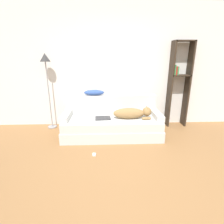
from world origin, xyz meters
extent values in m
plane|color=olive|center=(0.00, 0.00, 0.00)|extent=(20.00, 20.00, 0.00)
cube|color=silver|center=(0.00, 2.28, 1.35)|extent=(7.34, 0.06, 2.70)
cube|color=silver|center=(-0.19, 1.57, 0.11)|extent=(1.99, 0.84, 0.22)
cube|color=silver|center=(-0.19, 1.56, 0.31)|extent=(1.95, 0.80, 0.18)
cube|color=silver|center=(-0.19, 1.92, 0.59)|extent=(1.95, 0.15, 0.39)
cube|color=silver|center=(-1.11, 1.56, 0.45)|extent=(0.15, 0.65, 0.11)
cube|color=silver|center=(0.73, 1.56, 0.45)|extent=(0.15, 0.65, 0.11)
ellipsoid|color=olive|center=(0.15, 1.50, 0.50)|extent=(0.63, 0.23, 0.21)
sphere|color=olive|center=(0.51, 1.50, 0.53)|extent=(0.18, 0.18, 0.18)
cone|color=olive|center=(0.51, 1.45, 0.60)|extent=(0.06, 0.06, 0.08)
cone|color=olive|center=(0.51, 1.55, 0.60)|extent=(0.06, 0.06, 0.08)
ellipsoid|color=olive|center=(0.49, 1.40, 0.43)|extent=(0.19, 0.06, 0.06)
cube|color=#2D2D30|center=(-0.37, 1.52, 0.40)|extent=(0.32, 0.25, 0.02)
ellipsoid|color=#335199|center=(-0.56, 1.92, 0.85)|extent=(0.43, 0.16, 0.12)
cube|color=#2D2319|center=(1.16, 2.10, 0.96)|extent=(0.04, 0.26, 1.91)
cube|color=#2D2319|center=(1.57, 2.10, 0.96)|extent=(0.04, 0.26, 1.91)
cube|color=#2D2319|center=(1.36, 2.10, 1.90)|extent=(0.42, 0.26, 0.02)
cube|color=#2D2319|center=(1.36, 2.10, 1.19)|extent=(0.42, 0.26, 0.02)
cube|color=#337F42|center=(1.20, 2.09, 1.31)|extent=(0.02, 0.20, 0.22)
cube|color=red|center=(1.23, 2.09, 1.29)|extent=(0.03, 0.20, 0.18)
cube|color=#337F42|center=(1.27, 2.09, 1.29)|extent=(0.03, 0.20, 0.18)
cylinder|color=gray|center=(-1.57, 2.06, 0.01)|extent=(0.20, 0.20, 0.02)
cylinder|color=gray|center=(-1.57, 2.06, 0.75)|extent=(0.02, 0.02, 1.46)
cone|color=#333333|center=(-1.57, 2.06, 1.57)|extent=(0.21, 0.21, 0.17)
cube|color=white|center=(-0.52, 0.79, 0.02)|extent=(0.06, 0.06, 0.03)
camera|label=1|loc=(-0.32, -1.80, 1.59)|focal=28.00mm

